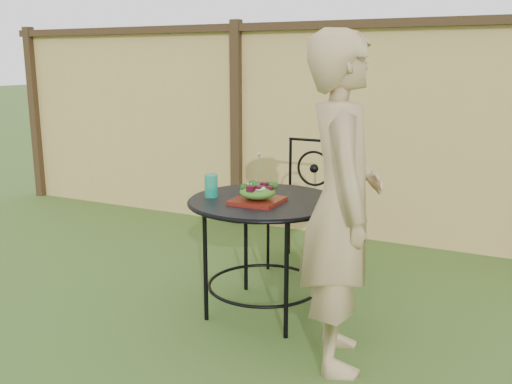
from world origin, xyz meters
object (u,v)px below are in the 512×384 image
Objects in this scene: patio_table at (264,221)px; salad_plate at (257,201)px; diner at (342,204)px; patio_chair at (306,200)px.

salad_plate is (0.00, -0.10, 0.15)m from patio_table.
patio_table is 0.74m from diner.
patio_chair is at bearing 4.25° from diner.
patio_chair is 3.52× the size of salad_plate.
salad_plate reaches higher than patio_table.
patio_chair reaches higher than salad_plate.
patio_chair is (-0.09, 0.94, -0.08)m from patio_table.
salad_plate is at bearing -84.67° from patio_chair.
patio_chair reaches higher than patio_table.
salad_plate is (0.10, -1.04, 0.23)m from patio_chair.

